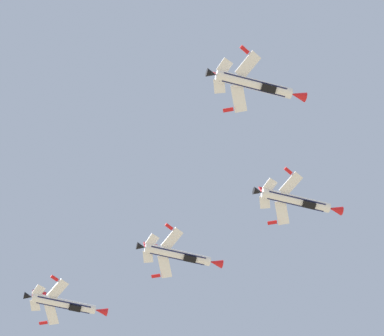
# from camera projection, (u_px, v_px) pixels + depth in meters

# --- Properties ---
(fighter_jet_lead) EXTENTS (15.92, 9.92, 4.94)m
(fighter_jet_lead) POSITION_uv_depth(u_px,v_px,m) (297.00, 201.00, 151.52)
(fighter_jet_lead) COLOR white
(fighter_jet_left_wing) EXTENTS (15.92, 9.70, 5.15)m
(fighter_jet_left_wing) POSITION_uv_depth(u_px,v_px,m) (179.00, 255.00, 160.22)
(fighter_jet_left_wing) COLOR white
(fighter_jet_right_wing) EXTENTS (15.92, 9.68, 5.16)m
(fighter_jet_right_wing) POSITION_uv_depth(u_px,v_px,m) (256.00, 85.00, 136.32)
(fighter_jet_right_wing) COLOR white
(fighter_jet_left_outer) EXTENTS (15.92, 10.01, 4.84)m
(fighter_jet_left_outer) POSITION_uv_depth(u_px,v_px,m) (65.00, 304.00, 167.96)
(fighter_jet_left_outer) COLOR white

